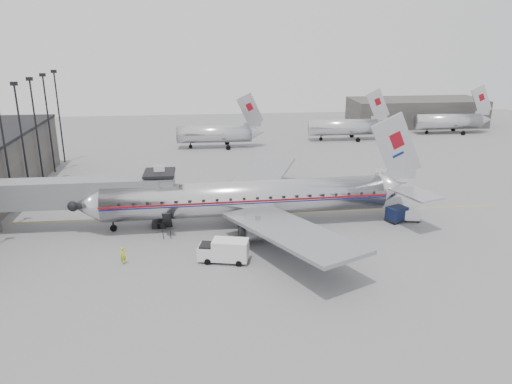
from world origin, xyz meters
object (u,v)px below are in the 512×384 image
at_px(baggage_cart_white, 412,215).
at_px(service_van, 224,250).
at_px(airliner, 253,198).
at_px(ramp_worker, 123,256).
at_px(baggage_cart_navy, 397,214).

bearing_deg(baggage_cart_white, service_van, -149.09).
distance_m(airliner, service_van, 10.40).
xyz_separation_m(airliner, service_van, (-3.75, -9.50, -2.00)).
bearing_deg(service_van, ramp_worker, -169.79).
distance_m(baggage_cart_navy, baggage_cart_white, 1.85).
height_order(service_van, baggage_cart_navy, service_van).
xyz_separation_m(baggage_cart_navy, baggage_cart_white, (1.84, -0.00, -0.18)).
distance_m(baggage_cart_white, ramp_worker, 33.16).
relative_size(baggage_cart_navy, ramp_worker, 1.61).
xyz_separation_m(airliner, ramp_worker, (-13.46, -9.03, -2.33)).
height_order(baggage_cart_white, ramp_worker, ramp_worker).
height_order(service_van, ramp_worker, service_van).
xyz_separation_m(baggage_cart_white, ramp_worker, (-32.18, -8.00, 0.09)).
xyz_separation_m(service_van, ramp_worker, (-9.70, 0.46, -0.33)).
bearing_deg(ramp_worker, baggage_cart_navy, -23.52).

